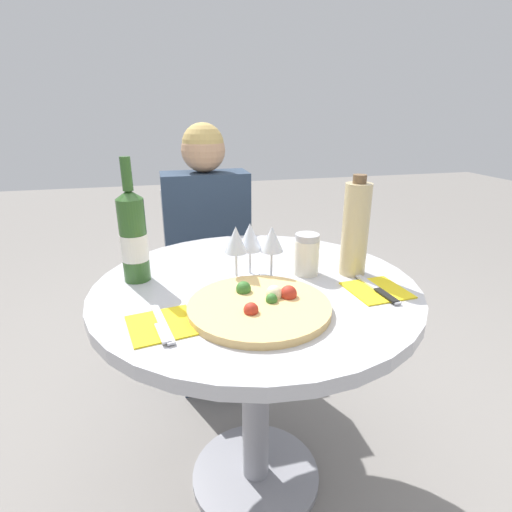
# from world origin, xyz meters

# --- Properties ---
(ground_plane) EXTENTS (12.00, 12.00, 0.00)m
(ground_plane) POSITION_xyz_m (0.00, 0.00, 0.00)
(ground_plane) COLOR gray
(ground_plane) RESTS_ON ground
(dining_table) EXTENTS (0.92, 0.92, 0.75)m
(dining_table) POSITION_xyz_m (0.00, 0.00, 0.60)
(dining_table) COLOR gray
(dining_table) RESTS_ON ground_plane
(chair_behind_diner) EXTENTS (0.39, 0.39, 0.85)m
(chair_behind_diner) POSITION_xyz_m (-0.04, 0.84, 0.41)
(chair_behind_diner) COLOR silver
(chair_behind_diner) RESTS_ON ground_plane
(seated_diner) EXTENTS (0.39, 0.40, 1.16)m
(seated_diner) POSITION_xyz_m (-0.04, 0.70, 0.52)
(seated_diner) COLOR #28384C
(seated_diner) RESTS_ON ground_plane
(pizza_large) EXTENTS (0.35, 0.35, 0.05)m
(pizza_large) POSITION_xyz_m (-0.03, -0.16, 0.76)
(pizza_large) COLOR #DBB26B
(pizza_large) RESTS_ON dining_table
(wine_bottle) EXTENTS (0.08, 0.08, 0.35)m
(wine_bottle) POSITION_xyz_m (-0.33, 0.11, 0.88)
(wine_bottle) COLOR #2D5623
(wine_bottle) RESTS_ON dining_table
(tall_carafe) EXTENTS (0.08, 0.08, 0.30)m
(tall_carafe) POSITION_xyz_m (0.30, -0.00, 0.88)
(tall_carafe) COLOR tan
(tall_carafe) RESTS_ON dining_table
(sugar_shaker) EXTENTS (0.07, 0.07, 0.12)m
(sugar_shaker) POSITION_xyz_m (0.16, 0.03, 0.81)
(sugar_shaker) COLOR silver
(sugar_shaker) RESTS_ON dining_table
(wine_glass_front_left) EXTENTS (0.06, 0.06, 0.16)m
(wine_glass_front_left) POSITION_xyz_m (-0.05, 0.03, 0.86)
(wine_glass_front_left) COLOR silver
(wine_glass_front_left) RESTS_ON dining_table
(wine_glass_front_right) EXTENTS (0.07, 0.07, 0.16)m
(wine_glass_front_right) POSITION_xyz_m (0.06, 0.03, 0.86)
(wine_glass_front_right) COLOR silver
(wine_glass_front_right) RESTS_ON dining_table
(wine_glass_center) EXTENTS (0.07, 0.07, 0.16)m
(wine_glass_center) POSITION_xyz_m (0.00, 0.07, 0.86)
(wine_glass_center) COLOR silver
(wine_glass_center) RESTS_ON dining_table
(place_setting_left) EXTENTS (0.17, 0.19, 0.01)m
(place_setting_left) POSITION_xyz_m (-0.27, -0.19, 0.75)
(place_setting_left) COLOR yellow
(place_setting_left) RESTS_ON dining_table
(place_setting_right) EXTENTS (0.16, 0.19, 0.01)m
(place_setting_right) POSITION_xyz_m (0.31, -0.14, 0.75)
(place_setting_right) COLOR yellow
(place_setting_right) RESTS_ON dining_table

